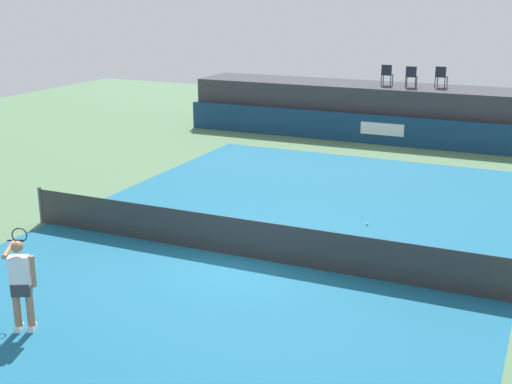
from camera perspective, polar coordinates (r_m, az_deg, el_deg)
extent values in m
plane|color=#4C704C|center=(18.70, 3.16, -2.38)|extent=(48.00, 48.00, 0.00)
cube|color=#16597A|center=(16.11, -0.73, -5.54)|extent=(12.00, 22.00, 0.00)
cube|color=navy|center=(28.28, 10.94, 5.12)|extent=(18.00, 0.20, 1.20)
cube|color=white|center=(28.20, 10.59, 5.24)|extent=(1.80, 0.02, 0.50)
cube|color=#38383D|center=(29.92, 11.82, 6.67)|extent=(18.00, 2.80, 2.20)
cylinder|color=#1E232D|center=(30.00, 11.46, 9.27)|extent=(0.04, 0.04, 0.44)
cylinder|color=#1E232D|center=(30.08, 10.70, 9.33)|extent=(0.04, 0.04, 0.44)
cylinder|color=#1E232D|center=(29.61, 11.30, 9.18)|extent=(0.04, 0.04, 0.44)
cylinder|color=#1E232D|center=(29.69, 10.53, 9.24)|extent=(0.04, 0.04, 0.44)
cube|color=#1E232D|center=(29.82, 11.02, 9.70)|extent=(0.45, 0.45, 0.03)
cube|color=#1E232D|center=(29.59, 10.96, 10.09)|extent=(0.44, 0.04, 0.42)
cylinder|color=#1E232D|center=(29.58, 13.40, 9.05)|extent=(0.04, 0.04, 0.44)
cylinder|color=#1E232D|center=(29.63, 12.61, 9.11)|extent=(0.04, 0.04, 0.44)
cylinder|color=#1E232D|center=(29.19, 13.30, 8.96)|extent=(0.04, 0.04, 0.44)
cylinder|color=#1E232D|center=(29.23, 12.51, 9.02)|extent=(0.04, 0.04, 0.44)
cube|color=#1E232D|center=(29.38, 12.99, 9.49)|extent=(0.47, 0.47, 0.03)
cube|color=#1E232D|center=(29.15, 12.96, 9.88)|extent=(0.44, 0.06, 0.42)
cylinder|color=#1E232D|center=(29.78, 15.83, 8.92)|extent=(0.04, 0.04, 0.44)
cylinder|color=#1E232D|center=(29.88, 15.07, 9.00)|extent=(0.04, 0.04, 0.44)
cylinder|color=#1E232D|center=(29.39, 15.64, 8.84)|extent=(0.04, 0.04, 0.44)
cylinder|color=#1E232D|center=(29.49, 14.87, 8.92)|extent=(0.04, 0.04, 0.44)
cube|color=#1E232D|center=(29.61, 15.39, 9.37)|extent=(0.47, 0.47, 0.03)
cube|color=#1E232D|center=(29.38, 15.32, 9.77)|extent=(0.44, 0.06, 0.42)
cube|color=#2D2D2D|center=(15.94, -0.73, -3.97)|extent=(12.40, 0.02, 0.95)
cylinder|color=#4C4C51|center=(19.25, -17.71, -1.05)|extent=(0.10, 0.10, 1.00)
cube|color=white|center=(13.51, -18.37, -10.79)|extent=(0.23, 0.29, 0.10)
cylinder|color=#997051|center=(13.31, -18.55, -9.03)|extent=(0.14, 0.14, 0.82)
cube|color=white|center=(13.57, -19.36, -10.76)|extent=(0.23, 0.29, 0.10)
cylinder|color=#997051|center=(13.38, -19.55, -9.00)|extent=(0.14, 0.14, 0.82)
cube|color=#333338|center=(13.21, -19.19, -7.72)|extent=(0.40, 0.35, 0.24)
cube|color=silver|center=(13.07, -19.33, -6.28)|extent=(0.41, 0.34, 0.56)
sphere|color=#997051|center=(12.91, -19.53, -4.39)|extent=(0.22, 0.22, 0.22)
cylinder|color=#997051|center=(13.01, -18.31, -6.37)|extent=(0.09, 0.09, 0.60)
cylinder|color=#997051|center=(13.27, -20.15, -4.60)|extent=(0.36, 0.58, 0.14)
cylinder|color=black|center=(13.64, -19.66, -3.87)|extent=(0.28, 0.17, 0.03)
torus|color=black|center=(13.90, -19.34, -3.45)|extent=(0.28, 0.16, 0.30)
sphere|color=#D8EA33|center=(18.49, 9.38, -2.69)|extent=(0.07, 0.07, 0.07)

